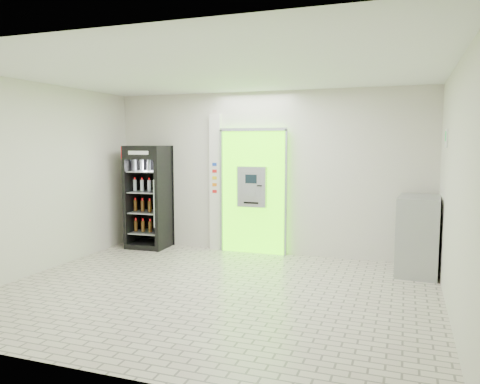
% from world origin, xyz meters
% --- Properties ---
extents(ground, '(6.00, 6.00, 0.00)m').
position_xyz_m(ground, '(0.00, 0.00, 0.00)').
color(ground, beige).
rests_on(ground, ground).
extents(room_shell, '(6.00, 6.00, 6.00)m').
position_xyz_m(room_shell, '(0.00, 0.00, 1.84)').
color(room_shell, beige).
rests_on(room_shell, ground).
extents(atm_assembly, '(1.30, 0.24, 2.33)m').
position_xyz_m(atm_assembly, '(-0.20, 2.41, 1.17)').
color(atm_assembly, '#4DE803').
rests_on(atm_assembly, ground).
extents(pillar, '(0.22, 0.11, 2.60)m').
position_xyz_m(pillar, '(-0.98, 2.45, 1.30)').
color(pillar, silver).
rests_on(pillar, ground).
extents(beverage_cooler, '(0.78, 0.73, 2.00)m').
position_xyz_m(beverage_cooler, '(-2.28, 2.16, 0.96)').
color(beverage_cooler, black).
rests_on(beverage_cooler, ground).
extents(steel_cabinet, '(0.68, 0.96, 1.23)m').
position_xyz_m(steel_cabinet, '(2.68, 1.90, 0.61)').
color(steel_cabinet, '#979A9E').
rests_on(steel_cabinet, ground).
extents(exit_sign, '(0.02, 0.22, 0.26)m').
position_xyz_m(exit_sign, '(2.99, 1.40, 2.12)').
color(exit_sign, white).
rests_on(exit_sign, room_shell).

